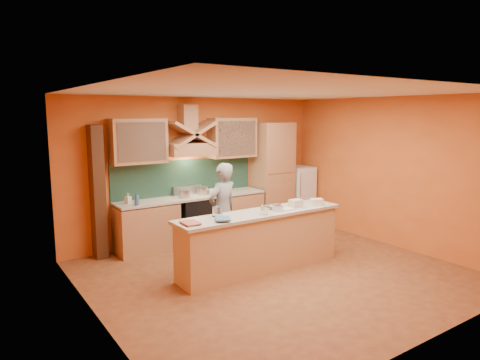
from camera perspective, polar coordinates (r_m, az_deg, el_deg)
floor at (r=6.89m, az=4.92°, el=-12.32°), size 5.50×5.00×0.01m
ceiling at (r=6.44m, az=5.26°, el=11.62°), size 5.50×5.00×0.01m
wall_back at (r=8.58m, az=-5.56°, el=1.53°), size 5.50×0.02×2.80m
wall_front at (r=4.89m, az=24.05°, el=-4.72°), size 5.50×0.02×2.80m
wall_left at (r=5.25m, az=-18.85°, el=-3.53°), size 0.02×5.00×2.80m
wall_right at (r=8.52m, az=19.55°, el=1.01°), size 0.02×5.00×2.80m
base_cabinet_left at (r=7.97m, az=-12.34°, el=-6.30°), size 1.10×0.60×0.86m
base_cabinet_right at (r=8.83m, az=-0.81°, el=-4.62°), size 1.10×0.60×0.86m
counter_top at (r=8.26m, az=-6.33°, el=-2.28°), size 3.00×0.62×0.04m
stove at (r=8.35m, az=-6.28°, el=-5.31°), size 0.60×0.58×0.90m
backsplash at (r=8.45m, az=-7.28°, el=0.36°), size 3.00×0.03×0.70m
range_hood at (r=8.17m, az=-6.60°, el=4.12°), size 0.92×0.50×0.24m
hood_chimney at (r=8.24m, az=-7.00°, el=8.19°), size 0.30×0.30×0.50m
upper_cabinet_left at (r=7.82m, az=-13.41°, el=5.05°), size 1.00×0.35×0.80m
upper_cabinet_right at (r=8.73m, az=-1.01°, el=5.66°), size 1.00×0.35×0.80m
pantry_column at (r=9.27m, az=4.34°, el=0.54°), size 0.80×0.60×2.30m
fridge at (r=9.84m, az=7.72°, el=-2.00°), size 0.58×0.60×1.30m
trim_column_left at (r=7.71m, az=-18.46°, el=-1.59°), size 0.20×0.30×2.30m
island_body at (r=6.91m, az=2.74°, el=-8.37°), size 2.80×0.55×0.88m
island_top at (r=6.78m, az=2.77°, el=-4.49°), size 2.90×0.62×0.05m
person at (r=7.39m, az=-2.33°, el=-4.10°), size 0.68×0.53×1.66m
pot_large at (r=8.14m, az=-7.33°, el=-1.94°), size 0.28×0.28×0.15m
pot_small at (r=8.40m, az=-5.04°, el=-1.54°), size 0.28×0.28×0.15m
soap_bottle_a at (r=7.75m, az=-14.70°, el=-2.38°), size 0.11×0.11×0.19m
soap_bottle_b at (r=7.58m, az=-13.61°, el=-2.43°), size 0.09×0.09×0.23m
bowl_back at (r=8.73m, az=-2.42°, el=-1.27°), size 0.25×0.25×0.07m
dish_rack at (r=8.46m, az=-3.45°, el=-1.53°), size 0.26×0.21×0.09m
book_lower at (r=6.04m, az=-7.61°, el=-5.85°), size 0.25×0.32×0.03m
book_upper at (r=6.21m, az=-3.29°, el=-5.20°), size 0.32×0.36×0.02m
jar_large at (r=6.49m, az=-3.04°, el=-4.22°), size 0.15×0.15×0.15m
jar_small at (r=6.61m, az=3.27°, el=-4.00°), size 0.14×0.14×0.14m
kitchen_scale at (r=6.85m, az=4.92°, el=-3.76°), size 0.15×0.15×0.10m
mixing_bowl at (r=7.00m, az=4.67°, el=-3.63°), size 0.25×0.25×0.06m
cloth at (r=7.00m, az=6.22°, el=-3.85°), size 0.26×0.21×0.02m
grocery_bag_a at (r=7.16m, az=7.44°, el=-3.12°), size 0.20×0.16×0.13m
grocery_bag_b at (r=7.35m, az=10.19°, el=-2.92°), size 0.24×0.22×0.12m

